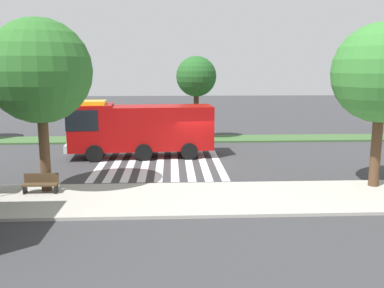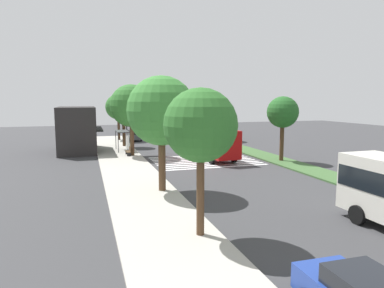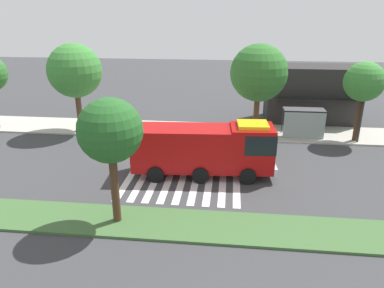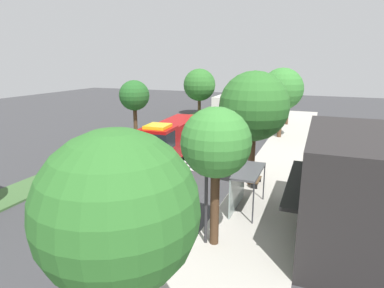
{
  "view_description": "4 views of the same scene",
  "coord_description": "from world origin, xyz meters",
  "px_view_note": "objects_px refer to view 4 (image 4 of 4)",
  "views": [
    {
      "loc": [
        1.62,
        26.75,
        5.99
      ],
      "look_at": [
        0.32,
        0.57,
        1.14
      ],
      "focal_mm": 39.5,
      "sensor_mm": 36.0,
      "label": 1
    },
    {
      "loc": [
        -31.14,
        11.88,
        6.38
      ],
      "look_at": [
        2.84,
        1.29,
        1.8
      ],
      "focal_mm": 31.86,
      "sensor_mm": 36.0,
      "label": 2
    },
    {
      "loc": [
        5.35,
        -23.49,
        10.67
      ],
      "look_at": [
        2.59,
        1.53,
        1.26
      ],
      "focal_mm": 33.58,
      "sensor_mm": 36.0,
      "label": 3
    },
    {
      "loc": [
        29.62,
        11.21,
        8.79
      ],
      "look_at": [
        2.14,
        0.22,
        1.15
      ],
      "focal_mm": 30.29,
      "sensor_mm": 36.0,
      "label": 4
    }
  ],
  "objects_px": {
    "parked_car_west": "(278,110)",
    "median_tree_far_west": "(199,85)",
    "bench_near_shelter": "(255,179)",
    "median_tree_west": "(134,96)",
    "transit_bus": "(229,103)",
    "street_lamp": "(206,171)",
    "sidewalk_tree_west": "(282,89)",
    "bus_stop_shelter": "(243,181)",
    "sidewalk_tree_east": "(216,144)",
    "fire_truck": "(171,138)",
    "sidewalk_tree_center": "(254,107)",
    "sidewalk_tree_far_east": "(118,212)",
    "sidewalk_tree_far_west": "(289,88)"
  },
  "relations": [
    {
      "from": "fire_truck",
      "to": "transit_bus",
      "type": "distance_m",
      "value": 25.25
    },
    {
      "from": "sidewalk_tree_center",
      "to": "sidewalk_tree_far_east",
      "type": "xyz_separation_m",
      "value": [
        16.16,
        0.0,
        -0.43
      ]
    },
    {
      "from": "bench_near_shelter",
      "to": "street_lamp",
      "type": "xyz_separation_m",
      "value": [
        8.45,
        -0.77,
        3.22
      ]
    },
    {
      "from": "fire_truck",
      "to": "sidewalk_tree_far_east",
      "type": "xyz_separation_m",
      "value": [
        19.75,
        8.03,
        3.29
      ]
    },
    {
      "from": "sidewalk_tree_west",
      "to": "sidewalk_tree_far_east",
      "type": "xyz_separation_m",
      "value": [
        32.14,
        0.0,
        -0.33
      ]
    },
    {
      "from": "sidewalk_tree_far_west",
      "to": "median_tree_far_west",
      "type": "xyz_separation_m",
      "value": [
        -3.67,
        -14.43,
        -0.28
      ]
    },
    {
      "from": "bus_stop_shelter",
      "to": "sidewalk_tree_center",
      "type": "bearing_deg",
      "value": -175.08
    },
    {
      "from": "sidewalk_tree_far_west",
      "to": "parked_car_west",
      "type": "bearing_deg",
      "value": -164.2
    },
    {
      "from": "sidewalk_tree_east",
      "to": "sidewalk_tree_far_east",
      "type": "height_order",
      "value": "sidewalk_tree_far_east"
    },
    {
      "from": "bus_stop_shelter",
      "to": "sidewalk_tree_east",
      "type": "height_order",
      "value": "sidewalk_tree_east"
    },
    {
      "from": "parked_car_west",
      "to": "median_tree_west",
      "type": "height_order",
      "value": "median_tree_west"
    },
    {
      "from": "parked_car_west",
      "to": "bus_stop_shelter",
      "type": "distance_m",
      "value": 36.3
    },
    {
      "from": "bus_stop_shelter",
      "to": "sidewalk_tree_far_east",
      "type": "xyz_separation_m",
      "value": [
        12.0,
        -0.36,
        3.43
      ]
    },
    {
      "from": "transit_bus",
      "to": "bench_near_shelter",
      "type": "distance_m",
      "value": 30.67
    },
    {
      "from": "bench_near_shelter",
      "to": "sidewalk_tree_center",
      "type": "relative_size",
      "value": 0.2
    },
    {
      "from": "parked_car_west",
      "to": "median_tree_far_west",
      "type": "distance_m",
      "value": 13.53
    },
    {
      "from": "street_lamp",
      "to": "median_tree_west",
      "type": "height_order",
      "value": "median_tree_west"
    },
    {
      "from": "bench_near_shelter",
      "to": "median_tree_west",
      "type": "relative_size",
      "value": 0.24
    },
    {
      "from": "sidewalk_tree_center",
      "to": "median_tree_west",
      "type": "height_order",
      "value": "sidewalk_tree_center"
    },
    {
      "from": "bench_near_shelter",
      "to": "median_tree_west",
      "type": "distance_m",
      "value": 17.51
    },
    {
      "from": "parked_car_west",
      "to": "sidewalk_tree_far_west",
      "type": "bearing_deg",
      "value": 16.87
    },
    {
      "from": "sidewalk_tree_center",
      "to": "sidewalk_tree_far_west",
      "type": "bearing_deg",
      "value": 180.0
    },
    {
      "from": "parked_car_west",
      "to": "transit_bus",
      "type": "xyz_separation_m",
      "value": [
        3.25,
        -7.45,
        1.21
      ]
    },
    {
      "from": "transit_bus",
      "to": "bus_stop_shelter",
      "type": "xyz_separation_m",
      "value": [
        32.95,
        10.01,
        -0.21
      ]
    },
    {
      "from": "fire_truck",
      "to": "transit_bus",
      "type": "bearing_deg",
      "value": 179.95
    },
    {
      "from": "fire_truck",
      "to": "sidewalk_tree_far_west",
      "type": "height_order",
      "value": "sidewalk_tree_far_west"
    },
    {
      "from": "fire_truck",
      "to": "median_tree_west",
      "type": "height_order",
      "value": "median_tree_west"
    },
    {
      "from": "median_tree_far_west",
      "to": "bench_near_shelter",
      "type": "bearing_deg",
      "value": 27.8
    },
    {
      "from": "sidewalk_tree_west",
      "to": "sidewalk_tree_center",
      "type": "relative_size",
      "value": 0.99
    },
    {
      "from": "bus_stop_shelter",
      "to": "median_tree_far_west",
      "type": "relative_size",
      "value": 0.47
    },
    {
      "from": "transit_bus",
      "to": "sidewalk_tree_east",
      "type": "xyz_separation_m",
      "value": [
        37.29,
        9.65,
        3.06
      ]
    },
    {
      "from": "street_lamp",
      "to": "bench_near_shelter",
      "type": "bearing_deg",
      "value": 174.76
    },
    {
      "from": "street_lamp",
      "to": "sidewalk_tree_far_west",
      "type": "xyz_separation_m",
      "value": [
        -32.87,
        0.4,
        1.41
      ]
    },
    {
      "from": "median_tree_far_west",
      "to": "bus_stop_shelter",
      "type": "bearing_deg",
      "value": 24.75
    },
    {
      "from": "parked_car_west",
      "to": "street_lamp",
      "type": "height_order",
      "value": "street_lamp"
    },
    {
      "from": "street_lamp",
      "to": "sidewalk_tree_far_west",
      "type": "relative_size",
      "value": 0.91
    },
    {
      "from": "parked_car_west",
      "to": "street_lamp",
      "type": "distance_m",
      "value": 40.79
    },
    {
      "from": "sidewalk_tree_far_west",
      "to": "sidewalk_tree_far_east",
      "type": "xyz_separation_m",
      "value": [
        40.42,
        -0.0,
        0.09
      ]
    },
    {
      "from": "transit_bus",
      "to": "bench_near_shelter",
      "type": "relative_size",
      "value": 6.71
    },
    {
      "from": "fire_truck",
      "to": "bus_stop_shelter",
      "type": "distance_m",
      "value": 11.43
    },
    {
      "from": "sidewalk_tree_west",
      "to": "sidewalk_tree_east",
      "type": "height_order",
      "value": "sidewalk_tree_west"
    },
    {
      "from": "parked_car_west",
      "to": "bench_near_shelter",
      "type": "relative_size",
      "value": 2.88
    },
    {
      "from": "sidewalk_tree_west",
      "to": "median_tree_far_west",
      "type": "relative_size",
      "value": 1.07
    },
    {
      "from": "sidewalk_tree_far_west",
      "to": "sidewalk_tree_west",
      "type": "xyz_separation_m",
      "value": [
        8.28,
        -0.0,
        0.42
      ]
    },
    {
      "from": "median_tree_far_west",
      "to": "median_tree_west",
      "type": "xyz_separation_m",
      "value": [
        19.91,
        -0.0,
        0.17
      ]
    },
    {
      "from": "sidewalk_tree_far_west",
      "to": "median_tree_west",
      "type": "relative_size",
      "value": 1.02
    },
    {
      "from": "transit_bus",
      "to": "street_lamp",
      "type": "height_order",
      "value": "street_lamp"
    },
    {
      "from": "sidewalk_tree_far_west",
      "to": "sidewalk_tree_west",
      "type": "height_order",
      "value": "sidewalk_tree_west"
    },
    {
      "from": "fire_truck",
      "to": "bench_near_shelter",
      "type": "distance_m",
      "value": 9.32
    },
    {
      "from": "sidewalk_tree_center",
      "to": "transit_bus",
      "type": "bearing_deg",
      "value": -161.47
    }
  ]
}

